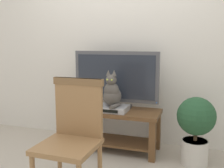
# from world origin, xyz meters

# --- Properties ---
(ground_plane) EXTENTS (12.00, 12.00, 0.00)m
(ground_plane) POSITION_xyz_m (0.00, 0.00, 0.00)
(ground_plane) COLOR #ADA393
(back_wall) EXTENTS (7.00, 0.12, 2.80)m
(back_wall) POSITION_xyz_m (0.00, 0.93, 1.40)
(back_wall) COLOR silver
(back_wall) RESTS_ON ground
(tv_stand) EXTENTS (1.10, 0.46, 0.49)m
(tv_stand) POSITION_xyz_m (0.02, 0.50, 0.34)
(tv_stand) COLOR brown
(tv_stand) RESTS_ON ground
(tv) EXTENTS (1.04, 0.20, 0.69)m
(tv) POSITION_xyz_m (0.02, 0.60, 0.86)
(tv) COLOR #4C4C51
(tv) RESTS_ON tv_stand
(media_box) EXTENTS (0.35, 0.27, 0.06)m
(media_box) POSITION_xyz_m (0.03, 0.43, 0.53)
(media_box) COLOR #ADADB2
(media_box) RESTS_ON tv_stand
(cat) EXTENTS (0.20, 0.31, 0.42)m
(cat) POSITION_xyz_m (0.03, 0.41, 0.71)
(cat) COLOR #514C47
(cat) RESTS_ON media_box
(wooden_chair) EXTENTS (0.47, 0.47, 0.98)m
(wooden_chair) POSITION_xyz_m (-0.02, -0.49, 0.56)
(wooden_chair) COLOR olive
(wooden_chair) RESTS_ON ground
(book_stack) EXTENTS (0.23, 0.18, 0.12)m
(book_stack) POSITION_xyz_m (-0.36, 0.45, 0.55)
(book_stack) COLOR beige
(book_stack) RESTS_ON tv_stand
(potted_plant) EXTENTS (0.40, 0.40, 0.72)m
(potted_plant) POSITION_xyz_m (0.95, 0.41, 0.43)
(potted_plant) COLOR beige
(potted_plant) RESTS_ON ground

